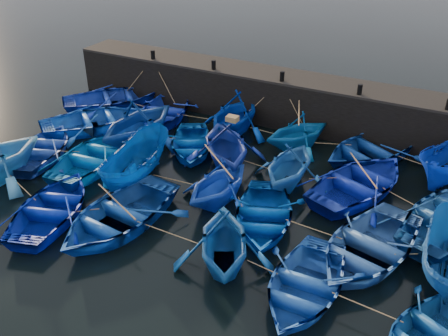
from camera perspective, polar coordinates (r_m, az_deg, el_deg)
The scene contains 32 objects.
ground at distance 19.73m, azimuth -4.35°, elevation -5.86°, with size 120.00×120.00×0.00m, color black.
quay_wall at distance 27.47m, azimuth 7.16°, elevation 7.72°, with size 26.00×2.50×2.50m, color black.
quay_top at distance 27.01m, azimuth 7.34°, elevation 10.29°, with size 26.00×2.50×0.12m, color black.
bollard_0 at distance 29.76m, azimuth -8.13°, elevation 12.71°, with size 0.24×0.24×0.50m, color black.
bollard_1 at distance 27.71m, azimuth -1.19°, elevation 11.71°, with size 0.24×0.24×0.50m, color black.
bollard_2 at distance 26.11m, azimuth 6.65°, elevation 10.37°, with size 0.24×0.24×0.50m, color black.
bollard_3 at distance 25.06m, azimuth 15.25°, elevation 8.66°, with size 0.24×0.24×0.50m, color black.
boat_0 at distance 30.00m, azimuth -12.51°, elevation 7.81°, with size 4.06×5.68×1.18m, color #122FA0.
boat_1 at distance 27.85m, azimuth -6.95°, elevation 6.48°, with size 3.78×5.28×1.10m, color #142ECD.
boat_2 at distance 25.84m, azimuth 1.21°, elevation 6.27°, with size 3.80×4.41×2.32m, color #002FA6.
boat_3 at distance 24.61m, azimuth 8.39°, elevation 4.18°, with size 3.16×3.67×1.93m, color #0B61B3.
boat_4 at distance 24.55m, azimuth 16.37°, elevation 2.11°, with size 3.85×5.38×1.12m, color navy.
boat_6 at distance 27.43m, azimuth -14.64°, elevation 5.37°, with size 3.91×5.46×1.13m, color blue.
boat_7 at distance 24.92m, azimuth -9.76°, elevation 5.24°, with size 4.23×4.90×2.58m, color navy.
boat_8 at distance 24.32m, azimuth -3.78°, elevation 2.79°, with size 3.12×4.35×0.90m, color #044BB8.
boat_9 at distance 22.65m, azimuth 0.25°, elevation 2.79°, with size 3.89×4.51×2.38m, color navy.
boat_10 at distance 21.48m, azimuth 7.54°, elevation 0.45°, with size 3.40×3.95×2.08m, color #1B5AA7.
boat_11 at distance 21.68m, azimuth 15.39°, elevation -1.56°, with size 3.97×5.55×1.15m, color #0C219F.
boat_13 at distance 25.31m, azimuth -20.01°, elevation 2.16°, with size 3.38×4.72×0.98m, color #1F4097.
boat_14 at distance 23.74m, azimuth -14.63°, elevation 1.34°, with size 3.76×5.25×1.09m, color #035DBE.
boat_15 at distance 21.97m, azimuth -10.06°, elevation 0.63°, with size 1.81×4.81×1.86m, color #003C88.
boat_16 at distance 20.11m, azimuth -0.64°, elevation -1.67°, with size 3.20×3.71×1.95m, color blue.
boat_17 at distance 19.16m, azimuth 4.50°, elevation -5.32°, with size 3.32×4.64×0.96m, color #0241A5.
boat_18 at distance 18.13m, azimuth 16.14°, elevation -8.58°, with size 3.92×5.47×1.14m, color #3060B5.
boat_21 at distance 20.57m, azimuth -18.98°, elevation -4.24°, with size 3.53×4.93×1.02m, color #021C9A.
boat_22 at distance 19.36m, azimuth -12.03°, elevation -5.21°, with size 3.98×5.57×1.16m, color #10449A.
boat_23 at distance 16.89m, azimuth -0.04°, elevation -8.29°, with size 3.45×4.01×2.11m, color navy.
boat_24 at distance 16.31m, azimuth 9.13°, elevation -13.01°, with size 3.37×4.71×0.98m, color blue.
boat_25 at distance 15.85m, azimuth 23.10°, elevation -17.19°, with size 3.37×4.71×0.98m, color navy.
wooden_crate at distance 21.96m, azimuth 0.96°, elevation 5.67°, with size 0.51×0.40×0.24m, color olive.
mooring_ropes at distance 22.98m, azimuth 1.75°, elevation 2.31°, with size 18.59×11.86×2.10m.
loose_oars at distance 20.68m, azimuth 3.53°, elevation 1.14°, with size 9.81×11.35×0.86m.
Camera 1 is at (8.75, -13.45, 11.47)m, focal length 40.00 mm.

